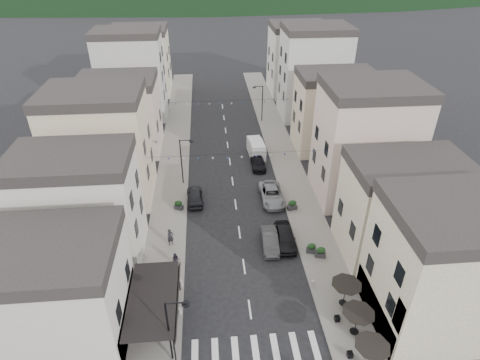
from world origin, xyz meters
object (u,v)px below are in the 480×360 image
object	(u,v)px
parked_car_c	(272,194)
parked_car_d	(258,163)
parked_car_e	(195,196)
delivery_van	(256,148)
pedestrian_b	(176,260)
parked_car_b	(270,241)
pedestrian_a	(170,237)
parked_car_a	(285,237)

from	to	relation	value
parked_car_c	parked_car_d	world-z (taller)	parked_car_c
parked_car_e	delivery_van	distance (m)	13.38
parked_car_c	delivery_van	world-z (taller)	delivery_van
pedestrian_b	parked_car_c	bearing A→B (deg)	53.83
parked_car_b	pedestrian_a	size ratio (longest dim) A/B	2.34
pedestrian_a	pedestrian_b	size ratio (longest dim) A/B	1.20
parked_car_e	pedestrian_a	bearing A→B (deg)	69.46
parked_car_a	pedestrian_b	size ratio (longest dim) A/B	3.09
pedestrian_b	parked_car_e	bearing A→B (deg)	91.01
parked_car_c	parked_car_e	size ratio (longest dim) A/B	1.26
delivery_van	pedestrian_b	size ratio (longest dim) A/B	3.13
parked_car_d	pedestrian_b	size ratio (longest dim) A/B	2.84
delivery_van	parked_car_b	bearing A→B (deg)	-97.04
parked_car_a	pedestrian_a	world-z (taller)	pedestrian_a
parked_car_d	pedestrian_b	distance (m)	20.41
parked_car_c	parked_car_b	bearing A→B (deg)	-101.11
parked_car_a	pedestrian_b	distance (m)	10.88
parked_car_c	delivery_van	xyz separation A→B (m)	(-0.46, 10.93, 0.33)
parked_car_d	parked_car_c	bearing A→B (deg)	-85.11
pedestrian_b	parked_car_b	bearing A→B (deg)	23.19
parked_car_c	pedestrian_a	bearing A→B (deg)	-149.13
parked_car_d	pedestrian_b	bearing A→B (deg)	-118.35
parked_car_c	pedestrian_a	world-z (taller)	pedestrian_a
parked_car_b	pedestrian_a	bearing A→B (deg)	176.15
parked_car_b	delivery_van	size ratio (longest dim) A/B	0.90
delivery_van	parked_car_e	bearing A→B (deg)	-132.78
parked_car_b	pedestrian_b	size ratio (longest dim) A/B	2.82
parked_car_c	delivery_van	distance (m)	10.95
parked_car_c	parked_car_e	bearing A→B (deg)	175.84
pedestrian_a	pedestrian_b	bearing A→B (deg)	-108.13
parked_car_e	parked_car_b	bearing A→B (deg)	128.15
pedestrian_a	parked_car_b	bearing A→B (deg)	-35.98
parked_car_d	pedestrian_a	bearing A→B (deg)	-125.02
parked_car_a	parked_car_d	xyz separation A→B (m)	(-0.72, 15.42, -0.17)
delivery_van	parked_car_a	bearing A→B (deg)	-92.33
parked_car_b	parked_car_c	size ratio (longest dim) A/B	0.78
parked_car_a	pedestrian_a	size ratio (longest dim) A/B	2.57
parked_car_c	pedestrian_a	size ratio (longest dim) A/B	3.01
parked_car_e	pedestrian_b	xyz separation A→B (m)	(-1.65, -10.55, 0.14)
parked_car_d	parked_car_e	bearing A→B (deg)	-137.77
parked_car_d	pedestrian_a	distance (m)	18.11
parked_car_c	pedestrian_b	world-z (taller)	pedestrian_b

